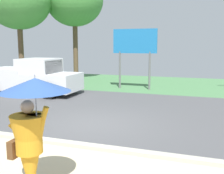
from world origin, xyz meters
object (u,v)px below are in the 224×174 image
at_px(pickup_truck, 32,77).
at_px(tree_center_back, 18,0).
at_px(monk_pedestrian, 31,132).
at_px(roadside_billboard, 135,45).
at_px(tree_left_far, 75,0).

xyz_separation_m(pickup_truck, tree_center_back, (-3.31, 3.51, 4.70)).
height_order(monk_pedestrian, roadside_billboard, roadside_billboard).
height_order(monk_pedestrian, tree_center_back, tree_center_back).
relative_size(monk_pedestrian, tree_left_far, 0.28).
bearing_deg(roadside_billboard, tree_left_far, 151.06).
bearing_deg(tree_left_far, pickup_truck, -85.57).
bearing_deg(monk_pedestrian, tree_center_back, 128.96).
xyz_separation_m(monk_pedestrian, tree_left_far, (-6.46, 14.65, 4.62)).
bearing_deg(tree_center_back, roadside_billboard, -1.80).
xyz_separation_m(monk_pedestrian, pickup_truck, (-5.98, 8.48, -0.29)).
distance_m(pickup_truck, tree_left_far, 7.91).
xyz_separation_m(pickup_truck, tree_left_far, (-0.48, 6.18, 4.91)).
relative_size(pickup_truck, tree_left_far, 0.67).
height_order(pickup_truck, tree_center_back, tree_center_back).
bearing_deg(tree_left_far, monk_pedestrian, -66.21).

